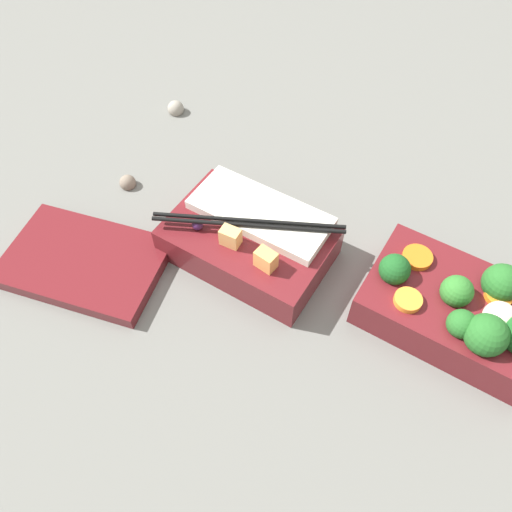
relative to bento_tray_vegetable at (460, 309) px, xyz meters
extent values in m
plane|color=slate|center=(0.13, 0.03, -0.03)|extent=(3.00, 3.00, 0.00)
cube|color=maroon|center=(0.01, 0.00, -0.01)|extent=(0.19, 0.13, 0.05)
sphere|color=#2D7028|center=(0.01, 0.00, 0.02)|extent=(0.03, 0.03, 0.03)
sphere|color=#236023|center=(-0.03, 0.04, 0.03)|extent=(0.04, 0.04, 0.04)
sphere|color=#236023|center=(-0.03, -0.04, 0.03)|extent=(0.04, 0.04, 0.04)
sphere|color=#19511E|center=(0.08, 0.01, 0.02)|extent=(0.03, 0.03, 0.03)
sphere|color=#236023|center=(-0.01, 0.03, 0.02)|extent=(0.03, 0.03, 0.03)
cylinder|color=orange|center=(0.06, -0.03, 0.02)|extent=(0.05, 0.05, 0.01)
cylinder|color=orange|center=(-0.03, -0.02, 0.02)|extent=(0.04, 0.04, 0.01)
cylinder|color=orange|center=(0.05, 0.03, 0.02)|extent=(0.03, 0.03, 0.01)
sphere|color=beige|center=(-0.04, 0.01, 0.02)|extent=(0.03, 0.03, 0.03)
cube|color=maroon|center=(0.25, 0.04, -0.01)|extent=(0.19, 0.13, 0.05)
cube|color=silver|center=(0.25, 0.01, 0.02)|extent=(0.17, 0.07, 0.01)
cube|color=#F4A356|center=(0.20, 0.07, 0.03)|extent=(0.03, 0.02, 0.02)
cube|color=#EAB266|center=(0.26, 0.06, 0.03)|extent=(0.02, 0.02, 0.02)
sphere|color=#381942|center=(0.30, 0.07, 0.02)|extent=(0.01, 0.01, 0.01)
cylinder|color=black|center=(0.25, 0.04, 0.03)|extent=(0.20, 0.11, 0.01)
cylinder|color=black|center=(0.25, 0.04, 0.03)|extent=(0.20, 0.11, 0.01)
cube|color=maroon|center=(0.41, 0.16, -0.02)|extent=(0.21, 0.17, 0.02)
sphere|color=#7A6B5B|center=(0.45, 0.02, -0.03)|extent=(0.02, 0.02, 0.02)
sphere|color=gray|center=(0.50, -0.14, -0.03)|extent=(0.03, 0.03, 0.03)
camera|label=1|loc=(0.04, 0.35, 0.47)|focal=35.00mm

